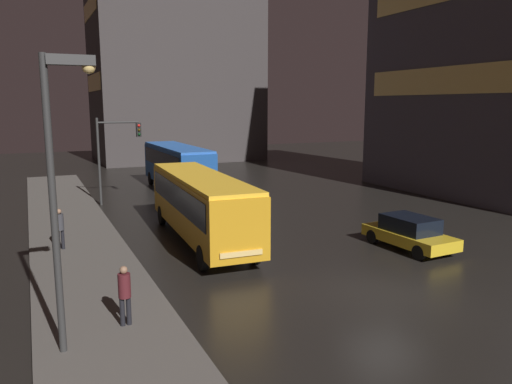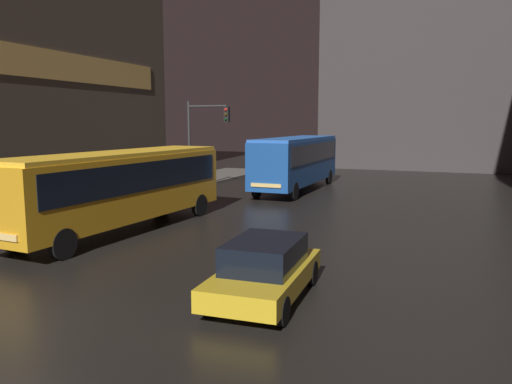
{
  "view_description": "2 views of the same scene",
  "coord_description": "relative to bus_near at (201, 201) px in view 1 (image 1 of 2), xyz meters",
  "views": [
    {
      "loc": [
        -10.71,
        -12.82,
        6.33
      ],
      "look_at": [
        -1.02,
        8.38,
        2.24
      ],
      "focal_mm": 35.0,
      "sensor_mm": 36.0,
      "label": 1
    },
    {
      "loc": [
        8.57,
        -7.08,
        4.27
      ],
      "look_at": [
        1.2,
        11.11,
        1.53
      ],
      "focal_mm": 35.0,
      "sensor_mm": 36.0,
      "label": 2
    }
  ],
  "objects": [
    {
      "name": "street_lamp_sidewalk",
      "position": [
        -6.41,
        -8.92,
        3.11
      ],
      "size": [
        1.25,
        0.36,
        7.36
      ],
      "color": "#2D2D2D",
      "rests_on": "sidewalk_left"
    },
    {
      "name": "bus_far",
      "position": [
        2.81,
        13.99,
        0.12
      ],
      "size": [
        2.5,
        10.8,
        3.34
      ],
      "rotation": [
        0.0,
        0.0,
        3.14
      ],
      "color": "#194793",
      "rests_on": "ground"
    },
    {
      "name": "sidewalk_left",
      "position": [
        -5.39,
        1.13,
        -1.86
      ],
      "size": [
        4.0,
        48.0,
        0.15
      ],
      "color": "#56514C",
      "rests_on": "ground"
    },
    {
      "name": "traffic_light_main",
      "position": [
        -2.12,
        10.88,
        1.8
      ],
      "size": [
        2.79,
        0.35,
        5.53
      ],
      "color": "#2D2D2D",
      "rests_on": "ground"
    },
    {
      "name": "building_right_block",
      "position": [
        23.15,
        4.13,
        8.45
      ],
      "size": [
        10.07,
        16.1,
        20.76
      ],
      "color": "#423D47",
      "rests_on": "ground"
    },
    {
      "name": "building_far_backdrop",
      "position": [
        8.87,
        35.8,
        10.29
      ],
      "size": [
        18.07,
        12.0,
        24.46
      ],
      "color": "#383333",
      "rests_on": "ground"
    },
    {
      "name": "pedestrian_near",
      "position": [
        -4.93,
        -8.05,
        -0.76
      ],
      "size": [
        0.44,
        0.44,
        1.74
      ],
      "rotation": [
        0.0,
        0.0,
        1.25
      ],
      "color": "black",
      "rests_on": "sidewalk_left"
    },
    {
      "name": "bus_near",
      "position": [
        0.0,
        0.0,
        0.0
      ],
      "size": [
        2.94,
        11.1,
        3.14
      ],
      "rotation": [
        0.0,
        0.0,
        3.09
      ],
      "color": "orange",
      "rests_on": "ground"
    },
    {
      "name": "pedestrian_mid",
      "position": [
        -6.12,
        0.79,
        -0.73
      ],
      "size": [
        0.43,
        0.43,
        1.79
      ],
      "rotation": [
        0.0,
        0.0,
        3.37
      ],
      "color": "black",
      "rests_on": "sidewalk_left"
    },
    {
      "name": "car_taxi",
      "position": [
        7.99,
        -5.03,
        -1.18
      ],
      "size": [
        2.08,
        4.36,
        1.47
      ],
      "rotation": [
        0.0,
        0.0,
        3.2
      ],
      "color": "gold",
      "rests_on": "ground"
    },
    {
      "name": "ground_plane",
      "position": [
        3.61,
        -8.87,
        -1.94
      ],
      "size": [
        120.0,
        120.0,
        0.0
      ],
      "primitive_type": "plane",
      "color": "black"
    }
  ]
}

